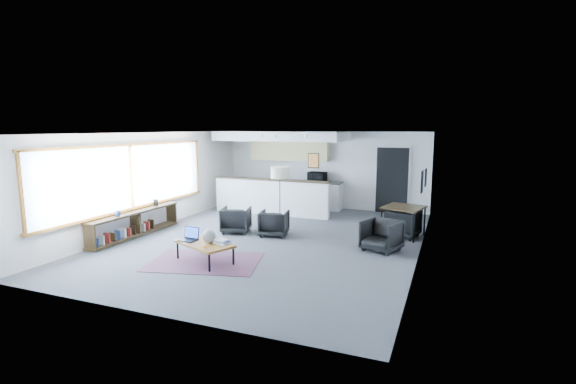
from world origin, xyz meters
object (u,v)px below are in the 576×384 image
at_px(floor_lamp, 280,175).
at_px(microwave, 317,176).
at_px(laptop, 190,236).
at_px(ceramic_pot, 209,236).
at_px(armchair_left, 236,219).
at_px(dining_table, 404,209).
at_px(book_stack, 222,242).
at_px(armchair_right, 274,222).
at_px(dining_chair_near, 382,237).
at_px(coffee_table, 205,244).
at_px(dining_chair_far, 403,224).

xyz_separation_m(floor_lamp, microwave, (0.08, 3.06, -0.35)).
xyz_separation_m(laptop, ceramic_pot, (0.49, -0.04, 0.06)).
bearing_deg(armchair_left, microwave, -120.47).
distance_m(floor_lamp, microwave, 3.08).
bearing_deg(floor_lamp, dining_table, 6.24).
distance_m(book_stack, armchair_right, 2.38).
xyz_separation_m(dining_table, dining_chair_near, (-0.31, -1.45, -0.38)).
relative_size(coffee_table, armchair_left, 1.92).
bearing_deg(armchair_right, dining_chair_near, 161.80).
distance_m(ceramic_pot, armchair_left, 2.46).
distance_m(laptop, microwave, 6.27).
bearing_deg(dining_table, ceramic_pot, -134.60).
distance_m(floor_lamp, dining_chair_near, 3.31).
relative_size(armchair_right, floor_lamp, 0.42).
height_order(dining_chair_near, dining_chair_far, dining_chair_near).
bearing_deg(ceramic_pot, laptop, 175.52).
height_order(dining_chair_near, microwave, microwave).
bearing_deg(dining_chair_far, floor_lamp, 19.45).
height_order(coffee_table, dining_chair_far, dining_chair_far).
bearing_deg(coffee_table, dining_table, 68.47).
relative_size(ceramic_pot, microwave, 0.47).
relative_size(coffee_table, dining_chair_far, 2.17).
bearing_deg(microwave, coffee_table, -90.43).
bearing_deg(dining_table, microwave, 139.15).
distance_m(armchair_left, microwave, 4.06).
distance_m(armchair_left, dining_table, 4.30).
xyz_separation_m(laptop, armchair_right, (0.89, 2.38, -0.13)).
distance_m(armchair_right, microwave, 3.89).
xyz_separation_m(laptop, book_stack, (0.77, -0.00, -0.03)).
relative_size(coffee_table, microwave, 2.41).
xyz_separation_m(armchair_left, dining_table, (4.13, 1.15, 0.34)).
relative_size(book_stack, armchair_right, 0.48).
height_order(laptop, microwave, microwave).
xyz_separation_m(coffee_table, microwave, (0.40, 6.27, 0.75)).
bearing_deg(armchair_left, ceramic_pot, 89.67).
relative_size(armchair_left, armchair_right, 1.03).
height_order(book_stack, dining_chair_far, dining_chair_far).
bearing_deg(floor_lamp, coffee_table, -95.79).
relative_size(laptop, dining_table, 0.35).
relative_size(book_stack, floor_lamp, 0.20).
distance_m(floor_lamp, dining_chair_far, 3.43).
distance_m(coffee_table, ceramic_pot, 0.19).
bearing_deg(dining_chair_far, dining_chair_near, 91.48).
height_order(coffee_table, book_stack, book_stack).
xyz_separation_m(armchair_left, microwave, (0.99, 3.87, 0.76)).
distance_m(coffee_table, floor_lamp, 3.41).
distance_m(armchair_left, floor_lamp, 1.64).
relative_size(book_stack, dining_chair_near, 0.52).
bearing_deg(armchair_left, armchair_right, 167.00).
distance_m(book_stack, floor_lamp, 3.29).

